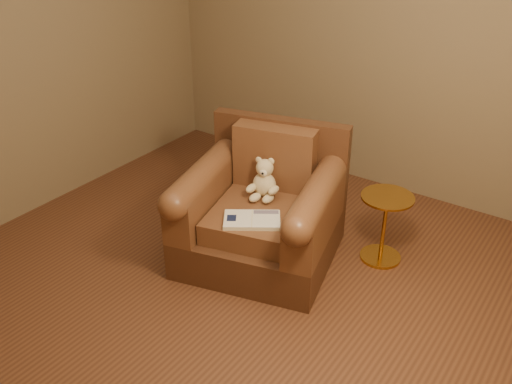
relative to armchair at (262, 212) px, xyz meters
The scene contains 6 objects.
floor 0.59m from the armchair, 82.30° to the right, with size 4.00×4.00×0.00m, color brown.
room 1.44m from the armchair, 82.30° to the right, with size 4.02×4.02×2.71m.
armchair is the anchor object (origin of this frame).
teddy_bear 0.21m from the armchair, 117.39° to the left, with size 0.22×0.25×0.30m.
guidebook 0.30m from the armchair, 69.95° to the right, with size 0.43×0.39×0.03m.
side_table 0.87m from the armchair, 30.80° to the left, with size 0.37×0.37×0.52m.
Camera 1 is at (1.89, -2.41, 2.44)m, focal length 40.00 mm.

